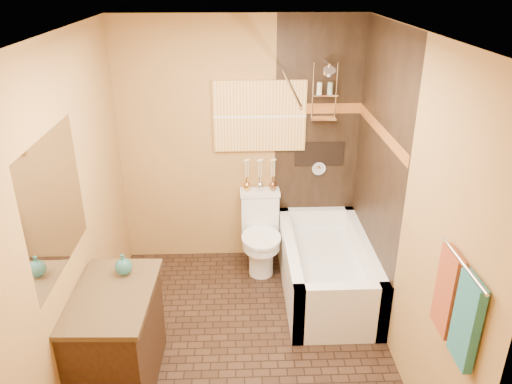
{
  "coord_description": "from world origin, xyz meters",
  "views": [
    {
      "loc": [
        -0.02,
        -3.23,
        2.87
      ],
      "look_at": [
        0.12,
        0.4,
        1.23
      ],
      "focal_mm": 35.0,
      "sensor_mm": 36.0,
      "label": 1
    }
  ],
  "objects_px": {
    "sunset_painting": "(260,116)",
    "toilet": "(261,233)",
    "bathtub": "(326,272)",
    "vanity": "(117,339)"
  },
  "relations": [
    {
      "from": "sunset_painting",
      "to": "toilet",
      "type": "bearing_deg",
      "value": -90.0
    },
    {
      "from": "sunset_painting",
      "to": "bathtub",
      "type": "distance_m",
      "value": 1.63
    },
    {
      "from": "toilet",
      "to": "sunset_painting",
      "type": "bearing_deg",
      "value": 88.76
    },
    {
      "from": "sunset_painting",
      "to": "bathtub",
      "type": "relative_size",
      "value": 0.6
    },
    {
      "from": "sunset_painting",
      "to": "toilet",
      "type": "xyz_separation_m",
      "value": [
        -0.0,
        -0.26,
        -1.15
      ]
    },
    {
      "from": "bathtub",
      "to": "vanity",
      "type": "distance_m",
      "value": 2.04
    },
    {
      "from": "bathtub",
      "to": "vanity",
      "type": "relative_size",
      "value": 1.62
    },
    {
      "from": "sunset_painting",
      "to": "bathtub",
      "type": "xyz_separation_m",
      "value": [
        0.6,
        -0.73,
        -1.33
      ]
    },
    {
      "from": "sunset_painting",
      "to": "vanity",
      "type": "bearing_deg",
      "value": -121.88
    },
    {
      "from": "vanity",
      "to": "toilet",
      "type": "bearing_deg",
      "value": 55.99
    }
  ]
}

